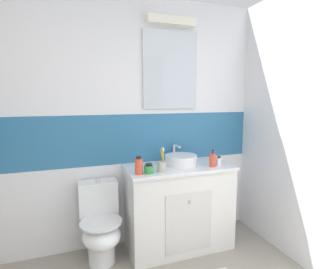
% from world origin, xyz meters
% --- Properties ---
extents(wall_back_tiled, '(3.20, 0.20, 2.50)m').
position_xyz_m(wall_back_tiled, '(0.01, 2.45, 1.26)').
color(wall_back_tiled, white).
rests_on(wall_back_tiled, ground_plane).
extents(vanity_cabinet, '(1.05, 0.54, 0.85)m').
position_xyz_m(vanity_cabinet, '(0.38, 2.14, 0.43)').
color(vanity_cabinet, silver).
rests_on(vanity_cabinet, ground_plane).
extents(sink_basin, '(0.32, 0.37, 0.18)m').
position_xyz_m(sink_basin, '(0.41, 2.18, 0.90)').
color(sink_basin, white).
rests_on(sink_basin, vanity_cabinet).
extents(toilet, '(0.37, 0.50, 0.74)m').
position_xyz_m(toilet, '(-0.39, 2.15, 0.35)').
color(toilet, white).
rests_on(toilet, ground_plane).
extents(toothbrush_cup, '(0.08, 0.08, 0.23)m').
position_xyz_m(toothbrush_cup, '(0.15, 1.99, 0.91)').
color(toothbrush_cup, '#B2ADA3').
rests_on(toothbrush_cup, vanity_cabinet).
extents(soap_dispenser, '(0.06, 0.06, 0.17)m').
position_xyz_m(soap_dispenser, '(0.67, 1.99, 0.92)').
color(soap_dispenser, '#D84C33').
rests_on(soap_dispenser, vanity_cabinet).
extents(mouthwash_bottle, '(0.07, 0.07, 0.16)m').
position_xyz_m(mouthwash_bottle, '(-0.07, 1.98, 0.93)').
color(mouthwash_bottle, '#D84C33').
rests_on(mouthwash_bottle, vanity_cabinet).
extents(perfume_flask_small, '(0.04, 0.03, 0.10)m').
position_xyz_m(perfume_flask_small, '(0.75, 2.01, 0.90)').
color(perfume_flask_small, white).
rests_on(perfume_flask_small, vanity_cabinet).
extents(hair_gel_jar, '(0.08, 0.08, 0.09)m').
position_xyz_m(hair_gel_jar, '(0.03, 1.98, 0.89)').
color(hair_gel_jar, green).
rests_on(hair_gel_jar, vanity_cabinet).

